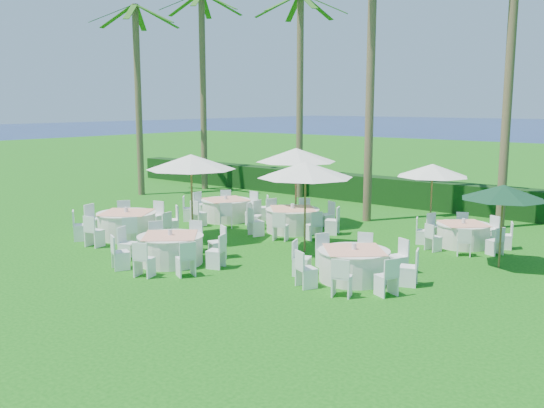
{
  "coord_description": "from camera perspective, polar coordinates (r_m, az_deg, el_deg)",
  "views": [
    {
      "loc": [
        11.93,
        -12.24,
        4.5
      ],
      "look_at": [
        -0.1,
        2.65,
        1.3
      ],
      "focal_mm": 40.0,
      "sensor_mm": 36.0,
      "label": 1
    }
  ],
  "objects": [
    {
      "name": "umbrella_b",
      "position": [
        18.19,
        3.16,
        3.23
      ],
      "size": [
        2.91,
        2.91,
        2.76
      ],
      "color": "brown",
      "rests_on": "ground"
    },
    {
      "name": "banquet_table_f",
      "position": [
        20.16,
        17.53,
        -2.73
      ],
      "size": [
        2.85,
        2.85,
        0.89
      ],
      "color": "silver",
      "rests_on": "ground"
    },
    {
      "name": "umbrella_c",
      "position": [
        22.14,
        2.28,
        4.63
      ],
      "size": [
        2.95,
        2.95,
        2.88
      ],
      "color": "brown",
      "rests_on": "ground"
    },
    {
      "name": "ground",
      "position": [
        17.67,
        -5.18,
        -5.3
      ],
      "size": [
        120.0,
        120.0,
        0.0
      ],
      "primitive_type": "plane",
      "color": "#11560E",
      "rests_on": "ground"
    },
    {
      "name": "banquet_table_d",
      "position": [
        23.51,
        -4.36,
        -0.49
      ],
      "size": [
        3.3,
        3.3,
        0.99
      ],
      "color": "silver",
      "rests_on": "ground"
    },
    {
      "name": "palm_b",
      "position": [
        29.09,
        2.64,
        10.87
      ],
      "size": [
        4.16,
        4.4,
        9.48
      ],
      "color": "brown",
      "rests_on": "ground"
    },
    {
      "name": "umbrella_a",
      "position": [
        19.99,
        -7.63,
        3.95
      ],
      "size": [
        2.94,
        2.94,
        2.85
      ],
      "color": "brown",
      "rests_on": "ground"
    },
    {
      "name": "banquet_table_a",
      "position": [
        21.03,
        -13.5,
        -1.85
      ],
      "size": [
        3.49,
        3.49,
        1.04
      ],
      "color": "silver",
      "rests_on": "ground"
    },
    {
      "name": "hedge",
      "position": [
        27.29,
        12.6,
        1.04
      ],
      "size": [
        34.0,
        1.0,
        1.2
      ],
      "primitive_type": "cube",
      "color": "black",
      "rests_on": "ground"
    },
    {
      "name": "banquet_table_b",
      "position": [
        17.41,
        -9.52,
        -4.15
      ],
      "size": [
        3.21,
        3.21,
        0.98
      ],
      "color": "silver",
      "rests_on": "ground"
    },
    {
      "name": "banquet_table_e",
      "position": [
        21.4,
        1.94,
        -1.46
      ],
      "size": [
        3.24,
        3.24,
        1.0
      ],
      "color": "silver",
      "rests_on": "ground"
    },
    {
      "name": "banquet_table_c",
      "position": [
        15.71,
        7.7,
        -5.62
      ],
      "size": [
        3.16,
        3.16,
        0.97
      ],
      "color": "silver",
      "rests_on": "ground"
    },
    {
      "name": "palm_c",
      "position": [
        23.38,
        9.3,
        13.72
      ],
      "size": [
        4.4,
        4.13,
        11.58
      ],
      "color": "brown",
      "rests_on": "ground"
    },
    {
      "name": "umbrella_d",
      "position": [
        21.22,
        14.86,
        3.09
      ],
      "size": [
        2.44,
        2.44,
        2.47
      ],
      "color": "brown",
      "rests_on": "ground"
    },
    {
      "name": "umbrella_green",
      "position": [
        17.59,
        20.95,
        1.05
      ],
      "size": [
        2.29,
        2.29,
        2.31
      ],
      "color": "brown",
      "rests_on": "ground"
    },
    {
      "name": "palm_a",
      "position": [
        32.11,
        -6.52,
        11.17
      ],
      "size": [
        4.41,
        4.1,
        10.02
      ],
      "color": "brown",
      "rests_on": "ground"
    },
    {
      "name": "palm_d",
      "position": [
        23.28,
        21.38,
        10.61
      ],
      "size": [
        4.38,
        4.22,
        9.5
      ],
      "color": "brown",
      "rests_on": "ground"
    },
    {
      "name": "palm_f",
      "position": [
        30.52,
        -12.5,
        10.26
      ],
      "size": [
        4.38,
        4.24,
        9.14
      ],
      "color": "brown",
      "rests_on": "ground"
    }
  ]
}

